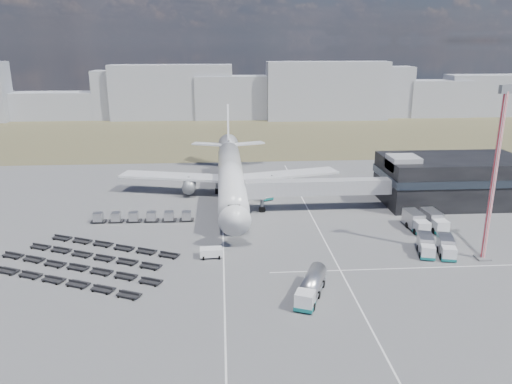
{
  "coord_description": "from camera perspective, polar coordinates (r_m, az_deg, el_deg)",
  "views": [
    {
      "loc": [
        -2.02,
        -77.14,
        34.04
      ],
      "look_at": [
        5.01,
        21.48,
        4.0
      ],
      "focal_mm": 35.0,
      "sensor_mm": 36.0,
      "label": 1
    }
  ],
  "objects": [
    {
      "name": "grass_strip",
      "position": [
        190.22,
        -3.42,
        6.56
      ],
      "size": [
        420.0,
        90.0,
        0.01
      ],
      "primitive_type": "cube",
      "color": "#4E4B2F",
      "rests_on": "ground"
    },
    {
      "name": "service_trucks_near",
      "position": [
        88.32,
        19.89,
        -5.82
      ],
      "size": [
        7.03,
        7.81,
        2.66
      ],
      "rotation": [
        0.0,
        0.0,
        -0.26
      ],
      "color": "silver",
      "rests_on": "ground"
    },
    {
      "name": "pushback_tug",
      "position": [
        82.46,
        -5.14,
        -6.94
      ],
      "size": [
        3.75,
        2.23,
        1.61
      ],
      "primitive_type": "cube",
      "rotation": [
        0.0,
        0.0,
        0.05
      ],
      "color": "silver",
      "rests_on": "ground"
    },
    {
      "name": "fuel_tanker",
      "position": [
        70.37,
        6.31,
        -10.66
      ],
      "size": [
        6.09,
        10.13,
        3.21
      ],
      "rotation": [
        0.0,
        0.0,
        -0.39
      ],
      "color": "silver",
      "rests_on": "ground"
    },
    {
      "name": "ground",
      "position": [
        84.34,
        -2.37,
        -6.92
      ],
      "size": [
        420.0,
        420.0,
        0.0
      ],
      "primitive_type": "plane",
      "color": "#565659",
      "rests_on": "ground"
    },
    {
      "name": "catering_truck",
      "position": [
        112.55,
        0.61,
        0.11
      ],
      "size": [
        5.11,
        7.04,
        2.99
      ],
      "rotation": [
        0.0,
        0.0,
        0.42
      ],
      "color": "silver",
      "rests_on": "ground"
    },
    {
      "name": "terminal",
      "position": [
        116.32,
        21.43,
        1.38
      ],
      "size": [
        30.4,
        16.4,
        11.0
      ],
      "color": "black",
      "rests_on": "ground"
    },
    {
      "name": "service_trucks_far",
      "position": [
        98.94,
        18.77,
        -3.17
      ],
      "size": [
        6.57,
        7.72,
        2.97
      ],
      "rotation": [
        0.0,
        0.0,
        0.06
      ],
      "color": "silver",
      "rests_on": "ground"
    },
    {
      "name": "skyline",
      "position": [
        228.76,
        -5.23,
        11.07
      ],
      "size": [
        297.25,
        20.54,
        25.69
      ],
      "color": "#9699A4",
      "rests_on": "ground"
    },
    {
      "name": "jet_bridge",
      "position": [
        103.35,
        6.08,
        0.51
      ],
      "size": [
        30.3,
        3.8,
        7.05
      ],
      "color": "#939399",
      "rests_on": "ground"
    },
    {
      "name": "lane_markings",
      "position": [
        87.87,
        3.98,
        -5.93
      ],
      "size": [
        47.12,
        110.0,
        0.01
      ],
      "color": "silver",
      "rests_on": "ground"
    },
    {
      "name": "baggage_dollies",
      "position": [
        84.72,
        -19.19,
        -7.5
      ],
      "size": [
        32.1,
        25.66,
        0.78
      ],
      "rotation": [
        0.0,
        0.0,
        -0.43
      ],
      "color": "black",
      "rests_on": "ground"
    },
    {
      "name": "floodlight_mast",
      "position": [
        85.62,
        25.58,
        1.66
      ],
      "size": [
        2.66,
        2.15,
        27.88
      ],
      "rotation": [
        0.0,
        0.0,
        0.31
      ],
      "color": "red",
      "rests_on": "ground"
    },
    {
      "name": "uld_row",
      "position": [
        100.09,
        -12.84,
        -2.77
      ],
      "size": [
        19.94,
        2.12,
        1.81
      ],
      "rotation": [
        0.0,
        0.0,
        -0.02
      ],
      "color": "black",
      "rests_on": "ground"
    },
    {
      "name": "airliner",
      "position": [
        113.25,
        -2.92,
        2.17
      ],
      "size": [
        51.59,
        64.53,
        17.62
      ],
      "color": "silver",
      "rests_on": "ground"
    }
  ]
}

